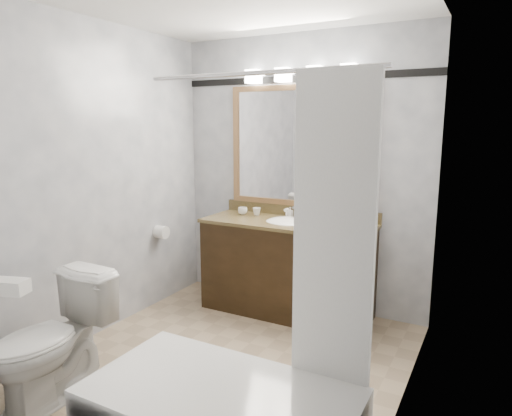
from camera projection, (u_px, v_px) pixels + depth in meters
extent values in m
cube|color=tan|center=(228.00, 363.00, 3.31)|extent=(2.40, 2.60, 0.01)
cube|color=silver|center=(301.00, 174.00, 4.21)|extent=(2.40, 0.01, 2.50)
cube|color=silver|center=(64.00, 231.00, 1.95)|extent=(2.40, 0.01, 2.50)
cube|color=silver|center=(98.00, 181.00, 3.64)|extent=(0.01, 2.60, 2.50)
cube|color=silver|center=(411.00, 207.00, 2.52)|extent=(0.01, 2.60, 2.50)
cube|color=black|center=(287.00, 269.00, 4.11)|extent=(1.50, 0.55, 0.82)
cube|color=olive|center=(287.00, 223.00, 4.04)|extent=(1.53, 0.58, 0.03)
cube|color=olive|center=(299.00, 211.00, 4.26)|extent=(1.53, 0.03, 0.10)
ellipsoid|color=white|center=(287.00, 225.00, 4.04)|extent=(0.44, 0.34, 0.14)
cube|color=#A17448|center=(301.00, 87.00, 4.05)|extent=(1.40, 0.04, 0.05)
cube|color=#A17448|center=(299.00, 203.00, 4.24)|extent=(1.40, 0.04, 0.05)
cube|color=#A17448|center=(236.00, 145.00, 4.46)|extent=(0.05, 0.04, 1.00)
cube|color=#A17448|center=(374.00, 148.00, 3.83)|extent=(0.05, 0.04, 1.00)
cube|color=white|center=(300.00, 146.00, 4.15)|extent=(1.30, 0.01, 1.00)
cube|color=silver|center=(301.00, 72.00, 4.02)|extent=(0.90, 0.05, 0.03)
cube|color=white|center=(254.00, 77.00, 4.19)|extent=(0.12, 0.12, 0.12)
cube|color=white|center=(283.00, 75.00, 4.05)|extent=(0.12, 0.12, 0.12)
cube|color=white|center=(315.00, 73.00, 3.91)|extent=(0.12, 0.12, 0.12)
cube|color=white|center=(349.00, 71.00, 3.77)|extent=(0.12, 0.12, 0.12)
cube|color=black|center=(302.00, 78.00, 4.05)|extent=(2.40, 0.01, 0.06)
cylinder|color=silver|center=(257.00, 73.00, 2.24)|extent=(1.30, 0.02, 0.02)
cube|color=white|center=(334.00, 236.00, 2.18)|extent=(0.40, 0.04, 1.55)
cylinder|color=white|center=(161.00, 232.00, 4.29)|extent=(0.11, 0.12, 0.12)
imported|color=white|center=(51.00, 341.00, 2.80)|extent=(0.45, 0.77, 0.78)
cube|color=white|center=(10.00, 286.00, 2.53)|extent=(0.22, 0.16, 0.08)
cylinder|color=black|center=(350.00, 230.00, 3.69)|extent=(0.19, 0.19, 0.02)
cylinder|color=black|center=(354.00, 212.00, 3.71)|extent=(0.16, 0.16, 0.27)
sphere|color=black|center=(354.00, 196.00, 3.69)|extent=(0.16, 0.16, 0.16)
cube|color=black|center=(350.00, 203.00, 3.63)|extent=(0.11, 0.11, 0.05)
cylinder|color=silver|center=(349.00, 226.00, 3.67)|extent=(0.06, 0.06, 0.06)
imported|color=white|center=(243.00, 211.00, 4.35)|extent=(0.11, 0.11, 0.07)
imported|color=white|center=(257.00, 211.00, 4.32)|extent=(0.10, 0.10, 0.07)
imported|color=white|center=(290.00, 212.00, 4.23)|extent=(0.04, 0.04, 0.09)
imported|color=white|center=(321.00, 216.00, 4.07)|extent=(0.08, 0.08, 0.08)
cube|color=beige|center=(302.00, 219.00, 4.09)|extent=(0.08, 0.05, 0.02)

